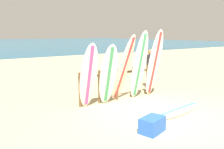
% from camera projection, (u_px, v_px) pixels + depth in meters
% --- Properties ---
extents(ground_plane, '(120.00, 120.00, 0.00)m').
position_uv_depth(ground_plane, '(168.00, 118.00, 6.24)').
color(ground_plane, '#CCB784').
extents(surfboard_rack, '(2.91, 0.09, 1.08)m').
position_uv_depth(surfboard_rack, '(117.00, 81.00, 7.86)').
color(surfboard_rack, brown).
rests_on(surfboard_rack, ground).
extents(surfboard_leaning_far_left, '(0.58, 0.60, 2.01)m').
position_uv_depth(surfboard_leaning_far_left, '(89.00, 76.00, 6.83)').
color(surfboard_leaning_far_left, white).
rests_on(surfboard_leaning_far_left, ground).
extents(surfboard_leaning_left, '(0.67, 0.78, 1.96)m').
position_uv_depth(surfboard_leaning_left, '(108.00, 75.00, 7.12)').
color(surfboard_leaning_left, white).
rests_on(surfboard_leaning_left, ground).
extents(surfboard_leaning_center_left, '(0.70, 1.01, 2.24)m').
position_uv_depth(surfboard_leaning_center_left, '(123.00, 69.00, 7.51)').
color(surfboard_leaning_center_left, silver).
rests_on(surfboard_leaning_center_left, ground).
extents(surfboard_leaning_center, '(0.57, 0.72, 2.36)m').
position_uv_depth(surfboard_leaning_center, '(139.00, 66.00, 7.80)').
color(surfboard_leaning_center, white).
rests_on(surfboard_leaning_center, ground).
extents(surfboard_leaning_center_right, '(0.57, 0.71, 2.40)m').
position_uv_depth(surfboard_leaning_center_right, '(154.00, 63.00, 8.19)').
color(surfboard_leaning_center_right, white).
rests_on(surfboard_leaning_center_right, ground).
extents(surfboard_lying_on_sand, '(2.35, 0.85, 0.08)m').
position_uv_depth(surfboard_lying_on_sand, '(175.00, 111.00, 6.69)').
color(surfboard_lying_on_sand, silver).
rests_on(surfboard_lying_on_sand, ground).
extents(beachgoer_standing, '(0.24, 0.30, 1.63)m').
position_uv_depth(beachgoer_standing, '(150.00, 67.00, 9.34)').
color(beachgoer_standing, '#26262D').
rests_on(beachgoer_standing, ground).
extents(cooler_box, '(0.69, 0.55, 0.36)m').
position_uv_depth(cooler_box, '(152.00, 125.00, 5.31)').
color(cooler_box, blue).
rests_on(cooler_box, ground).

